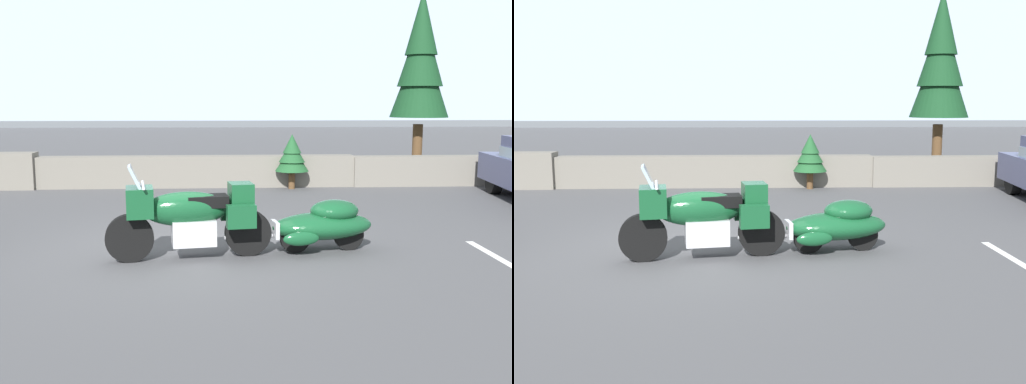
{
  "view_description": "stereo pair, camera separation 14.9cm",
  "coord_description": "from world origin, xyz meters",
  "views": [
    {
      "loc": [
        0.61,
        -8.48,
        2.19
      ],
      "look_at": [
        1.12,
        0.11,
        0.85
      ],
      "focal_mm": 41.27,
      "sensor_mm": 36.0,
      "label": 1
    },
    {
      "loc": [
        0.76,
        -8.49,
        2.19
      ],
      "look_at": [
        1.12,
        0.11,
        0.85
      ],
      "focal_mm": 41.27,
      "sensor_mm": 36.0,
      "label": 2
    }
  ],
  "objects": [
    {
      "name": "car_shaped_trailer",
      "position": [
        2.09,
        -0.14,
        0.41
      ],
      "size": [
        2.23,
        0.93,
        0.76
      ],
      "color": "black",
      "rests_on": "ground"
    },
    {
      "name": "touring_motorcycle",
      "position": [
        0.16,
        -0.43,
        0.62
      ],
      "size": [
        2.31,
        0.95,
        1.33
      ],
      "color": "black",
      "rests_on": "ground"
    },
    {
      "name": "ground_plane",
      "position": [
        0.0,
        0.0,
        0.0
      ],
      "size": [
        80.0,
        80.0,
        0.0
      ],
      "primitive_type": "plane",
      "color": "#4C4C4F"
    },
    {
      "name": "pine_tree_tall",
      "position": [
        6.27,
        8.16,
        3.29
      ],
      "size": [
        1.64,
        1.64,
        5.26
      ],
      "color": "brown",
      "rests_on": "ground"
    },
    {
      "name": "distant_ridgeline",
      "position": [
        0.0,
        96.43,
        8.0
      ],
      "size": [
        240.0,
        80.0,
        16.0
      ],
      "primitive_type": "cube",
      "color": "#99A8BF",
      "rests_on": "ground"
    },
    {
      "name": "pine_sapling_near",
      "position": [
        2.38,
        6.03,
        0.85
      ],
      "size": [
        0.84,
        0.84,
        1.37
      ],
      "color": "brown",
      "rests_on": "ground"
    },
    {
      "name": "stone_guard_wall",
      "position": [
        -0.85,
        6.41,
        0.42
      ],
      "size": [
        24.0,
        0.6,
        0.91
      ],
      "color": "slate",
      "rests_on": "ground"
    }
  ]
}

